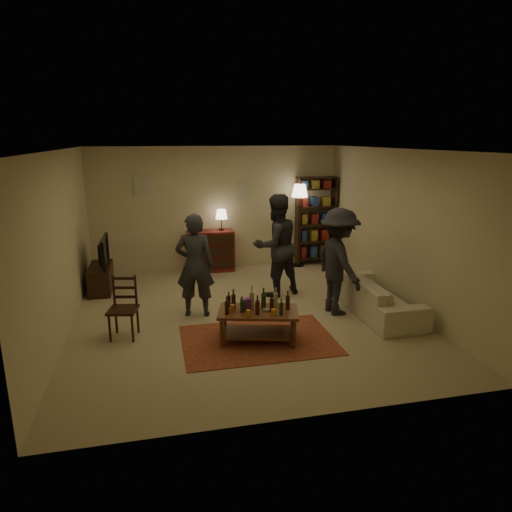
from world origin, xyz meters
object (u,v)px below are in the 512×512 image
object	(u,v)px
person_left	(195,265)
person_right	(276,245)
dining_chair	(124,305)
bookshelf	(315,220)
floor_lamp	(300,197)
dresser	(211,250)
person_by_sofa	(339,262)
tv_stand	(101,272)
sofa	(376,295)
coffee_table	(257,314)

from	to	relation	value
person_left	person_right	xyz separation A→B (m)	(1.56, 0.71, 0.09)
dining_chair	bookshelf	bearing A→B (deg)	49.91
floor_lamp	person_left	xyz separation A→B (m)	(-2.58, -2.49, -0.74)
dresser	person_by_sofa	distance (m)	3.47
tv_stand	dresser	xyz separation A→B (m)	(2.25, 0.91, 0.09)
dresser	bookshelf	bearing A→B (deg)	1.57
dining_chair	floor_lamp	size ratio (longest dim) A/B	0.50
sofa	dresser	bearing A→B (deg)	37.54
dresser	tv_stand	bearing A→B (deg)	-157.93
dining_chair	person_left	bearing A→B (deg)	40.31
bookshelf	tv_stand	bearing A→B (deg)	-168.20
person_right	dresser	bearing A→B (deg)	-79.97
bookshelf	sofa	distance (m)	3.26
floor_lamp	person_by_sofa	size ratio (longest dim) A/B	1.05
tv_stand	person_by_sofa	size ratio (longest dim) A/B	0.59
sofa	person_left	bearing A→B (deg)	79.41
dining_chair	dresser	distance (m)	3.59
dining_chair	person_by_sofa	world-z (taller)	person_by_sofa
dresser	floor_lamp	size ratio (longest dim) A/B	0.73
dining_chair	bookshelf	size ratio (longest dim) A/B	0.46
tv_stand	bookshelf	size ratio (longest dim) A/B	0.52
dining_chair	person_by_sofa	xyz separation A→B (m)	(3.44, 0.18, 0.40)
coffee_table	person_right	bearing A→B (deg)	67.49
dresser	coffee_table	bearing A→B (deg)	-87.18
person_left	coffee_table	bearing A→B (deg)	134.56
dresser	person_left	bearing A→B (deg)	-102.95
dresser	person_right	size ratio (longest dim) A/B	0.72
dining_chair	person_left	xyz separation A→B (m)	(1.12, 0.60, 0.37)
coffee_table	person_right	world-z (taller)	person_right
person_by_sofa	sofa	bearing A→B (deg)	-109.33
bookshelf	person_left	bearing A→B (deg)	-139.08
coffee_table	floor_lamp	world-z (taller)	floor_lamp
bookshelf	person_right	world-z (taller)	bookshelf
tv_stand	person_left	size ratio (longest dim) A/B	0.62
person_by_sofa	floor_lamp	bearing A→B (deg)	-12.27
coffee_table	sofa	bearing A→B (deg)	16.06
dining_chair	tv_stand	world-z (taller)	tv_stand
dresser	sofa	bearing A→B (deg)	-52.46
dining_chair	tv_stand	xyz separation A→B (m)	(-0.55, 2.24, -0.10)
coffee_table	person_by_sofa	bearing A→B (deg)	26.46
floor_lamp	sofa	distance (m)	3.34
dining_chair	person_right	world-z (taller)	person_right
floor_lamp	person_by_sofa	distance (m)	3.01
tv_stand	floor_lamp	xyz separation A→B (m)	(4.25, 0.85, 1.22)
tv_stand	sofa	distance (m)	5.14
sofa	person_left	xyz separation A→B (m)	(-2.98, 0.56, 0.55)
coffee_table	person_left	bearing A→B (deg)	122.92
bookshelf	sofa	xyz separation A→B (m)	(-0.05, -3.18, -0.73)
dining_chair	floor_lamp	xyz separation A→B (m)	(3.70, 3.09, 1.11)
tv_stand	dresser	world-z (taller)	dresser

